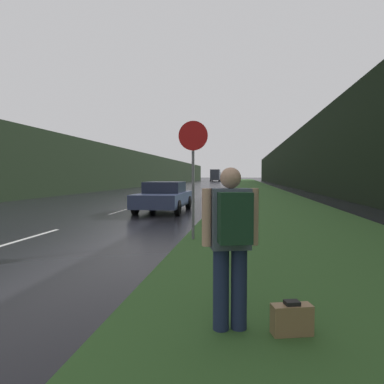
{
  "coord_description": "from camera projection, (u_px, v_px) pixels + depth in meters",
  "views": [
    {
      "loc": [
        5.46,
        0.49,
        1.61
      ],
      "look_at": [
        3.18,
        15.98,
        0.86
      ],
      "focal_mm": 32.0,
      "sensor_mm": 36.0,
      "label": 1
    }
  ],
  "objects": [
    {
      "name": "suitcase",
      "position": [
        292.0,
        320.0,
        3.41
      ],
      "size": [
        0.43,
        0.25,
        0.36
      ],
      "rotation": [
        0.0,
        0.0,
        0.26
      ],
      "color": "olive",
      "rests_on": "ground_plane"
    },
    {
      "name": "lane_stripe_c",
      "position": [
        122.0,
        211.0,
        15.64
      ],
      "size": [
        0.12,
        3.0,
        0.01
      ],
      "primitive_type": "cube",
      "color": "silver",
      "rests_on": "ground_plane"
    },
    {
      "name": "treeline_far_side",
      "position": [
        138.0,
        170.0,
        51.13
      ],
      "size": [
        2.0,
        140.0,
        5.02
      ],
      "primitive_type": "cube",
      "color": "black",
      "rests_on": "ground_plane"
    },
    {
      "name": "stop_sign",
      "position": [
        193.0,
        166.0,
        8.49
      ],
      "size": [
        0.73,
        0.07,
        2.96
      ],
      "color": "slate",
      "rests_on": "ground_plane"
    },
    {
      "name": "grass_verge",
      "position": [
        256.0,
        190.0,
        38.9
      ],
      "size": [
        6.0,
        240.0,
        0.02
      ],
      "primitive_type": "cube",
      "color": "#2D5123",
      "rests_on": "ground_plane"
    },
    {
      "name": "car_passing_near",
      "position": [
        164.0,
        196.0,
        15.35
      ],
      "size": [
        1.99,
        4.45,
        1.33
      ],
      "rotation": [
        0.0,
        0.0,
        3.14
      ],
      "color": "#2D3856",
      "rests_on": "ground_plane"
    },
    {
      "name": "hitchhiker_with_backpack",
      "position": [
        231.0,
        238.0,
        3.46
      ],
      "size": [
        0.57,
        0.48,
        1.69
      ],
      "rotation": [
        0.0,
        0.0,
        0.26
      ],
      "color": "#1E2847",
      "rests_on": "ground_plane"
    },
    {
      "name": "delivery_truck",
      "position": [
        216.0,
        175.0,
        96.34
      ],
      "size": [
        2.58,
        7.95,
        3.32
      ],
      "color": "black",
      "rests_on": "ground_plane"
    },
    {
      "name": "treeline_near_side",
      "position": [
        297.0,
        162.0,
        47.75
      ],
      "size": [
        2.0,
        140.0,
        7.06
      ],
      "primitive_type": "cube",
      "color": "black",
      "rests_on": "ground_plane"
    },
    {
      "name": "lane_stripe_d",
      "position": [
        159.0,
        200.0,
        22.56
      ],
      "size": [
        0.12,
        3.0,
        0.01
      ],
      "primitive_type": "cube",
      "color": "silver",
      "rests_on": "ground_plane"
    },
    {
      "name": "lane_stripe_b",
      "position": [
        26.0,
        239.0,
        8.73
      ],
      "size": [
        0.12,
        3.0,
        0.01
      ],
      "primitive_type": "cube",
      "color": "silver",
      "rests_on": "ground_plane"
    }
  ]
}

